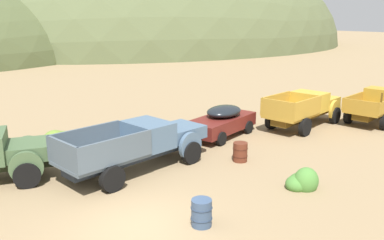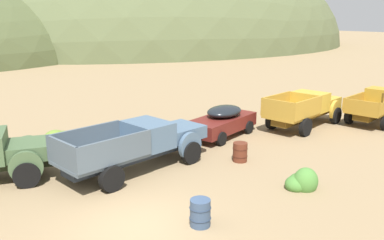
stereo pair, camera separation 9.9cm
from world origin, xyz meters
TOP-DOWN VIEW (x-y plane):
  - ground_plane at (0.00, 0.00)m, footprint 300.00×300.00m
  - hill_far_left at (37.22, 68.20)m, footprint 87.23×65.08m
  - truck_chalk_blue at (2.43, 4.23)m, footprint 6.77×3.44m
  - car_oxblood at (7.59, 6.03)m, footprint 4.75×3.07m
  - truck_faded_yellow at (13.20, 5.19)m, footprint 6.05×3.29m
  - truck_mustard at (17.80, 3.59)m, footprint 5.95×3.26m
  - oil_drum_spare at (6.12, 2.62)m, footprint 0.66×0.66m
  - oil_drum_by_truck at (1.61, -1.03)m, footprint 0.65×0.65m
  - bush_near_barrel at (10.01, 9.18)m, footprint 1.19×0.98m
  - bush_front_left at (0.27, 9.28)m, footprint 1.49×1.21m
  - bush_front_right at (6.18, -0.80)m, footprint 1.17×1.01m

SIDE VIEW (x-z plane):
  - ground_plane at x=0.00m, z-range 0.00..0.00m
  - hill_far_left at x=37.22m, z-range -21.44..21.44m
  - bush_front_right at x=6.18m, z-range -0.28..0.74m
  - bush_front_left at x=0.27m, z-range -0.25..0.72m
  - bush_near_barrel at x=10.01m, z-range -0.28..0.78m
  - oil_drum_spare at x=6.12m, z-range 0.00..0.83m
  - oil_drum_by_truck at x=1.61m, z-range 0.00..0.83m
  - car_oxblood at x=7.59m, z-range 0.03..1.60m
  - truck_mustard at x=17.80m, z-range -0.09..2.07m
  - truck_faded_yellow at x=13.20m, z-range 0.05..1.96m
  - truck_chalk_blue at x=2.43m, z-range 0.06..1.97m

